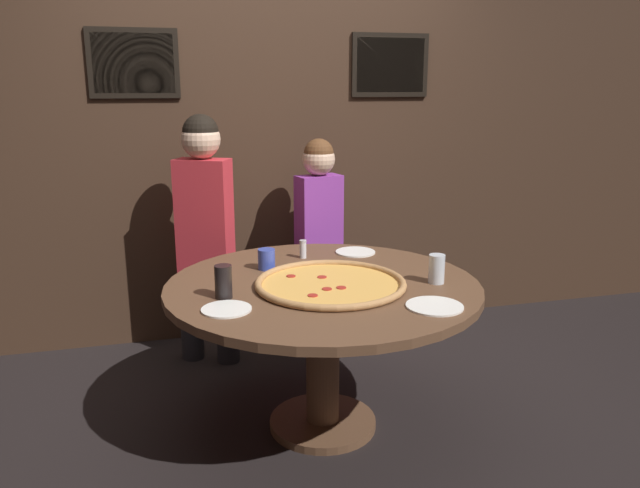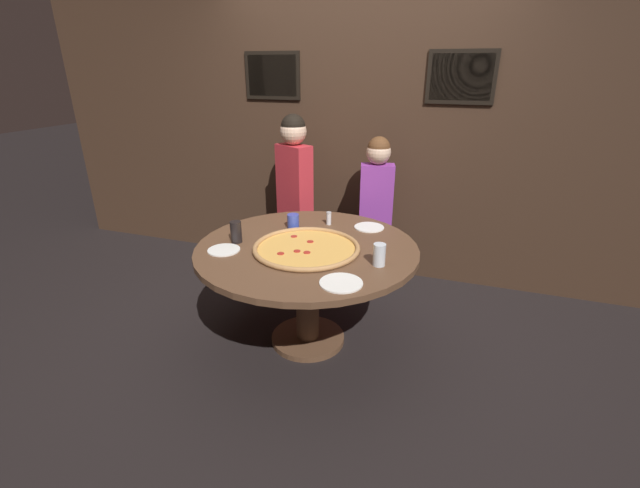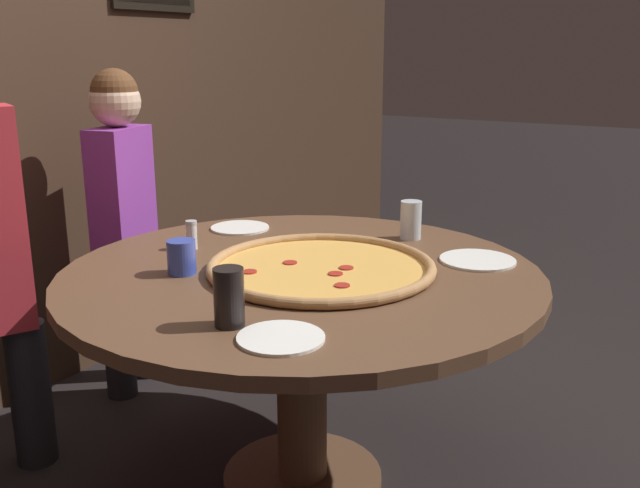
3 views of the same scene
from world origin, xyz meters
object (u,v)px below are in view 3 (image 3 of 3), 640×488
object	(u,v)px
white_plate_left_side	(281,338)
condiment_shaker	(192,235)
drink_cup_far_right	(181,257)
drink_cup_front_edge	(411,220)
drink_cup_beside_pizza	(229,297)
dining_table	(301,314)
diner_side_left	(123,214)
white_plate_right_side	(240,228)
giant_pizza	(321,267)
white_plate_near_front	(478,260)

from	to	relation	value
white_plate_left_side	condiment_shaker	xyz separation A→B (m)	(0.48, 0.68, 0.05)
drink_cup_far_right	white_plate_left_side	bearing A→B (deg)	-116.23
drink_cup_front_edge	condiment_shaker	world-z (taller)	drink_cup_front_edge
drink_cup_beside_pizza	drink_cup_far_right	xyz separation A→B (m)	(0.25, 0.38, -0.02)
drink_cup_beside_pizza	condiment_shaker	distance (m)	0.71
dining_table	diner_side_left	xyz separation A→B (m)	(0.24, 1.00, 0.15)
drink_cup_far_right	condiment_shaker	bearing A→B (deg)	34.52
drink_cup_far_right	drink_cup_front_edge	size ratio (longest dim) A/B	0.76
dining_table	white_plate_right_side	xyz separation A→B (m)	(0.31, 0.47, 0.15)
giant_pizza	drink_cup_front_edge	distance (m)	0.50
drink_cup_beside_pizza	drink_cup_far_right	world-z (taller)	drink_cup_beside_pizza
giant_pizza	condiment_shaker	xyz separation A→B (m)	(-0.01, 0.50, 0.04)
drink_cup_beside_pizza	white_plate_near_front	xyz separation A→B (m)	(0.83, -0.34, -0.07)
giant_pizza	condiment_shaker	distance (m)	0.50
dining_table	diner_side_left	world-z (taller)	diner_side_left
drink_cup_front_edge	white_plate_left_side	world-z (taller)	drink_cup_front_edge
white_plate_left_side	drink_cup_front_edge	bearing A→B (deg)	6.45
white_plate_right_side	diner_side_left	world-z (taller)	diner_side_left
drink_cup_beside_pizza	condiment_shaker	size ratio (longest dim) A/B	1.50
drink_cup_beside_pizza	drink_cup_front_edge	bearing A→B (deg)	-2.52
white_plate_left_side	white_plate_right_side	bearing A→B (deg)	42.21
white_plate_right_side	white_plate_near_front	size ratio (longest dim) A/B	0.91
giant_pizza	white_plate_near_front	distance (m)	0.50
drink_cup_front_edge	white_plate_near_front	xyz separation A→B (m)	(-0.14, -0.30, -0.06)
dining_table	white_plate_right_side	bearing A→B (deg)	56.37
white_plate_right_side	giant_pizza	bearing A→B (deg)	-118.93
drink_cup_beside_pizza	white_plate_right_side	size ratio (longest dim) A/B	0.67
giant_pizza	drink_cup_front_edge	size ratio (longest dim) A/B	5.13
drink_cup_front_edge	diner_side_left	world-z (taller)	diner_side_left
white_plate_left_side	diner_side_left	xyz separation A→B (m)	(0.72, 1.24, 0.00)
condiment_shaker	giant_pizza	bearing A→B (deg)	-88.78
condiment_shaker	diner_side_left	world-z (taller)	diner_side_left
drink_cup_front_edge	giant_pizza	bearing A→B (deg)	171.21
drink_cup_front_edge	dining_table	bearing A→B (deg)	165.12
dining_table	white_plate_near_front	world-z (taller)	white_plate_near_front
drink_cup_front_edge	condiment_shaker	distance (m)	0.76
dining_table	drink_cup_beside_pizza	size ratio (longest dim) A/B	10.03
giant_pizza	drink_cup_far_right	size ratio (longest dim) A/B	6.75
diner_side_left	white_plate_left_side	bearing A→B (deg)	46.28
white_plate_near_front	white_plate_left_side	world-z (taller)	same
dining_table	drink_cup_far_right	bearing A→B (deg)	126.83
giant_pizza	white_plate_near_front	xyz separation A→B (m)	(0.34, -0.37, -0.01)
dining_table	drink_cup_far_right	distance (m)	0.41
white_plate_right_side	white_plate_left_side	world-z (taller)	same
drink_cup_far_right	drink_cup_front_edge	world-z (taller)	drink_cup_front_edge
giant_pizza	white_plate_left_side	distance (m)	0.53
drink_cup_beside_pizza	condiment_shaker	xyz separation A→B (m)	(0.48, 0.53, -0.02)
drink_cup_front_edge	white_plate_near_front	size ratio (longest dim) A/B	0.57
drink_cup_far_right	drink_cup_beside_pizza	bearing A→B (deg)	-124.00
white_plate_left_side	giant_pizza	bearing A→B (deg)	20.67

